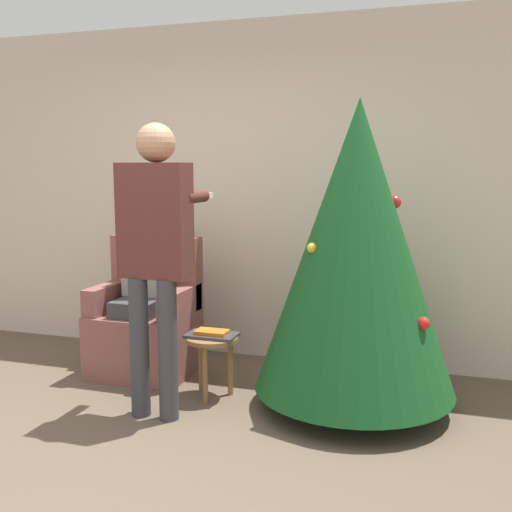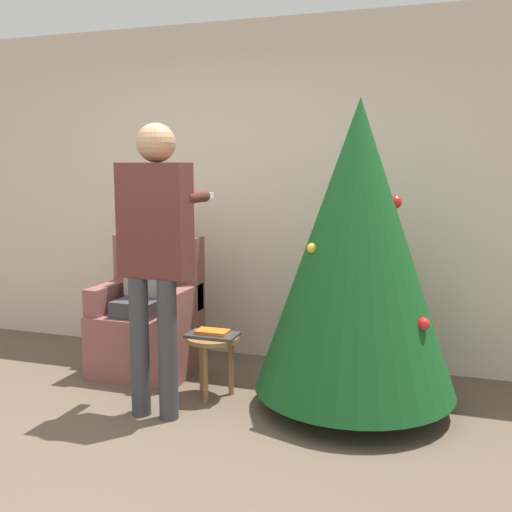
{
  "view_description": "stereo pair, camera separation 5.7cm",
  "coord_description": "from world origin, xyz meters",
  "views": [
    {
      "loc": [
        1.58,
        -2.4,
        1.55
      ],
      "look_at": [
        0.48,
        1.09,
        1.01
      ],
      "focal_mm": 42.0,
      "sensor_mm": 36.0,
      "label": 1
    },
    {
      "loc": [
        1.64,
        -2.39,
        1.55
      ],
      "look_at": [
        0.48,
        1.09,
        1.01
      ],
      "focal_mm": 42.0,
      "sensor_mm": 36.0,
      "label": 2
    }
  ],
  "objects": [
    {
      "name": "person_seated",
      "position": [
        -0.55,
        1.54,
        0.72
      ],
      "size": [
        0.36,
        0.46,
        1.29
      ],
      "color": "#38383D",
      "rests_on": "ground_plane"
    },
    {
      "name": "wall_back",
      "position": [
        0.0,
        2.23,
        1.35
      ],
      "size": [
        8.0,
        0.06,
        2.7
      ],
      "color": "beige",
      "rests_on": "ground_plane"
    },
    {
      "name": "laptop",
      "position": [
        0.11,
        1.25,
        0.43
      ],
      "size": [
        0.34,
        0.2,
        0.02
      ],
      "color": "#38383D",
      "rests_on": "side_stool"
    },
    {
      "name": "side_stool",
      "position": [
        0.11,
        1.25,
        0.35
      ],
      "size": [
        0.36,
        0.36,
        0.42
      ],
      "color": "olive",
      "rests_on": "ground_plane"
    },
    {
      "name": "person_standing",
      "position": [
        -0.11,
        0.87,
        1.11
      ],
      "size": [
        0.45,
        0.57,
        1.82
      ],
      "color": "#38383D",
      "rests_on": "ground_plane"
    },
    {
      "name": "ground_plane",
      "position": [
        0.0,
        0.0,
        0.0
      ],
      "size": [
        14.0,
        14.0,
        0.0
      ],
      "primitive_type": "plane",
      "color": "brown"
    },
    {
      "name": "armchair",
      "position": [
        -0.55,
        1.56,
        0.37
      ],
      "size": [
        0.72,
        0.6,
        1.03
      ],
      "color": "brown",
      "rests_on": "ground_plane"
    },
    {
      "name": "christmas_tree",
      "position": [
        1.06,
        1.35,
        1.05
      ],
      "size": [
        1.28,
        1.28,
        1.98
      ],
      "color": "brown",
      "rests_on": "ground_plane"
    },
    {
      "name": "book",
      "position": [
        0.11,
        1.25,
        0.45
      ],
      "size": [
        0.22,
        0.13,
        0.02
      ],
      "color": "orange",
      "rests_on": "laptop"
    }
  ]
}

